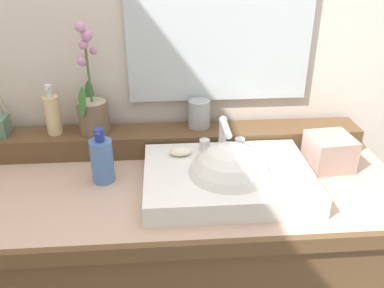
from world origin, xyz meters
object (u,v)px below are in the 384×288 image
(soap_bar, at_px, (180,152))
(potted_plant, at_px, (92,108))
(sink_basin, at_px, (228,181))
(tumbler_cup, at_px, (199,114))
(lotion_bottle, at_px, (102,160))
(soap_dispenser, at_px, (53,114))
(tissue_box, at_px, (329,152))

(soap_bar, distance_m, potted_plant, 0.33)
(sink_basin, bearing_deg, tumbler_cup, 101.99)
(soap_bar, height_order, potted_plant, potted_plant)
(sink_basin, relative_size, lotion_bottle, 2.81)
(potted_plant, bearing_deg, tumbler_cup, 2.97)
(soap_bar, relative_size, soap_dispenser, 0.42)
(potted_plant, relative_size, tissue_box, 2.78)
(lotion_bottle, relative_size, tissue_box, 1.31)
(tumbler_cup, bearing_deg, tissue_box, -23.13)
(sink_basin, xyz_separation_m, potted_plant, (-0.41, 0.26, 0.13))
(potted_plant, distance_m, tissue_box, 0.77)
(soap_dispenser, xyz_separation_m, tissue_box, (0.87, -0.15, -0.09))
(potted_plant, bearing_deg, tissue_box, -11.48)
(soap_bar, relative_size, tissue_box, 0.54)
(potted_plant, bearing_deg, sink_basin, -32.49)
(soap_bar, bearing_deg, tumbler_cup, 67.20)
(sink_basin, distance_m, potted_plant, 0.50)
(potted_plant, xyz_separation_m, lotion_bottle, (0.04, -0.18, -0.09))
(soap_bar, bearing_deg, potted_plant, 150.66)
(soap_bar, height_order, lotion_bottle, lotion_bottle)
(sink_basin, height_order, tissue_box, sink_basin)
(sink_basin, xyz_separation_m, soap_dispenser, (-0.54, 0.26, 0.12))
(sink_basin, relative_size, potted_plant, 1.32)
(potted_plant, xyz_separation_m, soap_dispenser, (-0.13, -0.00, -0.02))
(lotion_bottle, bearing_deg, potted_plant, 103.30)
(soap_bar, xyz_separation_m, lotion_bottle, (-0.23, -0.03, -0.00))
(tissue_box, bearing_deg, lotion_bottle, -177.26)
(soap_dispenser, height_order, lotion_bottle, soap_dispenser)
(tumbler_cup, distance_m, lotion_bottle, 0.37)
(soap_dispenser, relative_size, tissue_box, 1.28)
(tumbler_cup, height_order, lotion_bottle, lotion_bottle)
(tumbler_cup, xyz_separation_m, tissue_box, (0.40, -0.17, -0.07))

